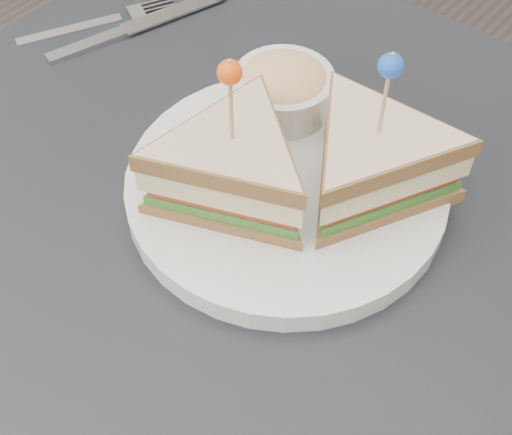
# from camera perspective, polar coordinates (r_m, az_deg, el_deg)

# --- Properties ---
(table) EXTENTS (0.80, 0.80, 0.75)m
(table) POSITION_cam_1_polar(r_m,az_deg,el_deg) (0.65, -1.25, -7.10)
(table) COLOR black
(table) RESTS_ON ground
(plate_meal) EXTENTS (0.33, 0.31, 0.16)m
(plate_meal) POSITION_cam_1_polar(r_m,az_deg,el_deg) (0.60, 3.29, 4.50)
(plate_meal) COLOR silver
(plate_meal) RESTS_ON table
(cutlery_fork) EXTENTS (0.10, 0.17, 0.01)m
(cutlery_fork) POSITION_cam_1_polar(r_m,az_deg,el_deg) (0.83, -11.94, 15.15)
(cutlery_fork) COLOR white
(cutlery_fork) RESTS_ON table
(cutlery_knife) EXTENTS (0.08, 0.21, 0.01)m
(cutlery_knife) POSITION_cam_1_polar(r_m,az_deg,el_deg) (0.81, -9.89, 14.71)
(cutlery_knife) COLOR silver
(cutlery_knife) RESTS_ON table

